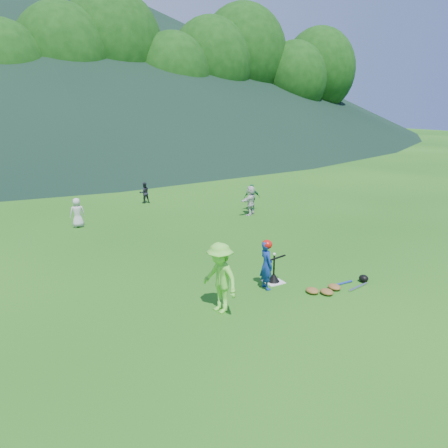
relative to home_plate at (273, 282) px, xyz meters
name	(u,v)px	position (x,y,z in m)	size (l,w,h in m)	color
ground	(273,282)	(0.00, 0.00, -0.01)	(120.00, 120.00, 0.00)	#1B5012
home_plate	(273,282)	(0.00, 0.00, 0.00)	(0.45, 0.45, 0.02)	silver
baseball	(274,254)	(0.00, 0.00, 0.73)	(0.08, 0.08, 0.08)	white
batter_child	(266,265)	(-0.38, -0.21, 0.59)	(0.44, 0.29, 1.19)	navy
adult_coach	(220,278)	(-1.92, -0.71, 0.76)	(0.99, 0.57, 1.53)	#6FD940
fielder_a	(77,213)	(-3.16, 7.55, 0.52)	(0.52, 0.34, 1.06)	#BDBDBD
fielder_b	(144,193)	(0.25, 10.09, 0.45)	(0.45, 0.35, 0.93)	black
fielder_c	(252,197)	(3.64, 6.57, 0.54)	(0.64, 0.27, 1.10)	#206B3F
fielder_d	(250,200)	(3.19, 6.00, 0.57)	(1.08, 0.35, 1.17)	silver
batting_tee	(274,277)	(0.00, 0.00, 0.12)	(0.30, 0.30, 0.68)	black
batter_gear	(268,245)	(-0.35, -0.21, 1.07)	(0.73, 0.26, 0.56)	red
equipment_pile	(335,287)	(1.01, -1.09, 0.06)	(1.80, 0.58, 0.19)	olive
outfield_fence	(63,151)	(0.00, 28.00, 0.69)	(70.07, 0.08, 1.33)	gray
tree_line	(44,55)	(0.20, 33.83, 8.20)	(70.04, 11.40, 14.82)	#382314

